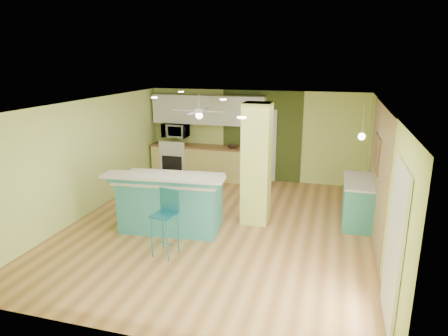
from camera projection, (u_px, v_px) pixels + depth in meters
The scene contains 23 objects.
floor at pixel (219, 227), 8.18m from camera, with size 6.00×7.00×0.01m, color #A16A38.
ceiling at pixel (219, 104), 7.52m from camera, with size 6.00×7.00×0.01m, color white.
wall_back at pixel (255, 136), 11.10m from camera, with size 6.00×0.01×2.50m, color #D5E87C.
wall_front at pixel (133, 246), 4.60m from camera, with size 6.00×0.01×2.50m, color #D5E87C.
wall_left at pixel (86, 158), 8.64m from camera, with size 0.01×7.00×2.50m, color #D5E87C.
wall_right at pixel (382, 180), 7.06m from camera, with size 0.01×7.00×2.50m, color #D5E87C.
wood_panel at pixel (378, 171), 7.62m from camera, with size 0.02×3.40×2.50m, color #907852.
olive_accent at pixel (262, 136), 11.03m from camera, with size 2.20×0.02×2.50m, color #3E4C1E.
interior_door at pixel (261, 145), 11.07m from camera, with size 0.82×0.05×2.00m, color white.
french_door at pixel (394, 248), 4.99m from camera, with size 0.04×1.08×2.10m, color white.
column at pixel (256, 164), 8.14m from camera, with size 0.55×0.55×2.50m, color #D2E067.
kitchen_run at pixel (207, 162), 11.37m from camera, with size 3.25×0.63×0.94m.
stove at pixel (176, 161), 11.61m from camera, with size 0.76×0.66×1.08m.
upper_cabinets at pixel (208, 110), 11.09m from camera, with size 3.20×0.34×0.80m, color white.
microwave at pixel (175, 130), 11.38m from camera, with size 0.70×0.48×0.39m, color silver.
ceiling_fan at pixel (199, 111), 9.77m from camera, with size 1.41×1.41×0.61m.
pendant_lamp at pixel (362, 136), 7.68m from camera, with size 0.14×0.14×0.69m.
wall_decor at pixel (377, 154), 7.73m from camera, with size 0.03×0.90×0.70m, color brown.
peninsula at pixel (171, 202), 7.95m from camera, with size 2.35×1.41×1.24m.
bar_stool at pixel (167, 212), 6.86m from camera, with size 0.45×0.45×1.18m.
side_counter at pixel (357, 201), 8.30m from camera, with size 0.61×1.43×0.92m.
fruit_bowl at pixel (233, 147), 10.99m from camera, with size 0.31×0.31×0.08m, color #3B2518.
canister at pixel (172, 176), 7.64m from camera, with size 0.17×0.17×0.18m, color gold.
Camera 1 is at (2.16, -7.25, 3.34)m, focal length 32.00 mm.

